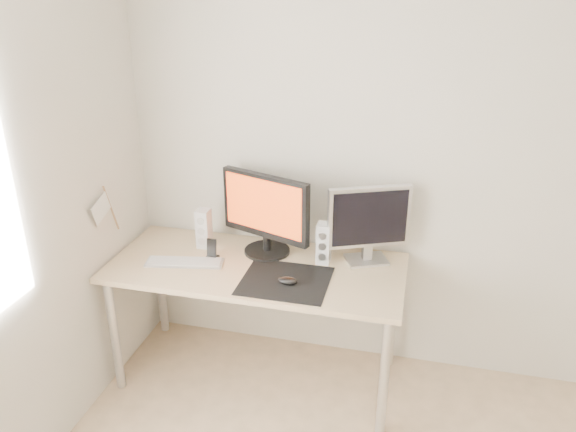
{
  "coord_description": "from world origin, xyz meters",
  "views": [
    {
      "loc": [
        -0.11,
        -1.19,
        2.18
      ],
      "look_at": [
        -0.77,
        1.45,
        1.01
      ],
      "focal_mm": 35.0,
      "sensor_mm": 36.0,
      "label": 1
    }
  ],
  "objects_px": {
    "phone_dock": "(212,253)",
    "desk": "(257,278)",
    "speaker_left": "(204,228)",
    "speaker_right": "(324,243)",
    "keyboard": "(184,262)",
    "second_monitor": "(369,221)",
    "main_monitor": "(266,211)",
    "mouse": "(288,281)"
  },
  "relations": [
    {
      "from": "phone_dock",
      "to": "desk",
      "type": "bearing_deg",
      "value": -3.25
    },
    {
      "from": "speaker_left",
      "to": "speaker_right",
      "type": "bearing_deg",
      "value": -2.1
    },
    {
      "from": "desk",
      "to": "keyboard",
      "type": "height_order",
      "value": "keyboard"
    },
    {
      "from": "desk",
      "to": "speaker_left",
      "type": "height_order",
      "value": "speaker_left"
    },
    {
      "from": "speaker_right",
      "to": "phone_dock",
      "type": "height_order",
      "value": "speaker_right"
    },
    {
      "from": "speaker_left",
      "to": "phone_dock",
      "type": "xyz_separation_m",
      "value": [
        0.1,
        -0.14,
        -0.08
      ]
    },
    {
      "from": "desk",
      "to": "speaker_left",
      "type": "bearing_deg",
      "value": 156.99
    },
    {
      "from": "keyboard",
      "to": "desk",
      "type": "bearing_deg",
      "value": 10.42
    },
    {
      "from": "second_monitor",
      "to": "desk",
      "type": "bearing_deg",
      "value": -161.26
    },
    {
      "from": "speaker_right",
      "to": "phone_dock",
      "type": "distance_m",
      "value": 0.62
    },
    {
      "from": "speaker_right",
      "to": "phone_dock",
      "type": "xyz_separation_m",
      "value": [
        -0.61,
        -0.11,
        -0.08
      ]
    },
    {
      "from": "speaker_left",
      "to": "keyboard",
      "type": "distance_m",
      "value": 0.25
    },
    {
      "from": "main_monitor",
      "to": "second_monitor",
      "type": "relative_size",
      "value": 1.22
    },
    {
      "from": "mouse",
      "to": "speaker_right",
      "type": "xyz_separation_m",
      "value": [
        0.13,
        0.28,
        0.09
      ]
    },
    {
      "from": "main_monitor",
      "to": "speaker_left",
      "type": "height_order",
      "value": "main_monitor"
    },
    {
      "from": "mouse",
      "to": "speaker_left",
      "type": "height_order",
      "value": "speaker_left"
    },
    {
      "from": "second_monitor",
      "to": "speaker_left",
      "type": "distance_m",
      "value": 0.94
    },
    {
      "from": "mouse",
      "to": "keyboard",
      "type": "xyz_separation_m",
      "value": [
        -0.6,
        0.08,
        -0.01
      ]
    },
    {
      "from": "second_monitor",
      "to": "phone_dock",
      "type": "height_order",
      "value": "second_monitor"
    },
    {
      "from": "speaker_left",
      "to": "main_monitor",
      "type": "bearing_deg",
      "value": 1.26
    },
    {
      "from": "main_monitor",
      "to": "second_monitor",
      "type": "height_order",
      "value": "main_monitor"
    },
    {
      "from": "main_monitor",
      "to": "phone_dock",
      "type": "height_order",
      "value": "main_monitor"
    },
    {
      "from": "second_monitor",
      "to": "keyboard",
      "type": "distance_m",
      "value": 1.03
    },
    {
      "from": "speaker_left",
      "to": "keyboard",
      "type": "relative_size",
      "value": 0.53
    },
    {
      "from": "main_monitor",
      "to": "desk",
      "type": "bearing_deg",
      "value": -93.82
    },
    {
      "from": "desk",
      "to": "main_monitor",
      "type": "xyz_separation_m",
      "value": [
        0.01,
        0.16,
        0.33
      ]
    },
    {
      "from": "mouse",
      "to": "second_monitor",
      "type": "xyz_separation_m",
      "value": [
        0.36,
        0.35,
        0.22
      ]
    },
    {
      "from": "desk",
      "to": "speaker_right",
      "type": "bearing_deg",
      "value": 20.0
    },
    {
      "from": "mouse",
      "to": "keyboard",
      "type": "bearing_deg",
      "value": 172.05
    },
    {
      "from": "second_monitor",
      "to": "main_monitor",
      "type": "bearing_deg",
      "value": -176.41
    },
    {
      "from": "mouse",
      "to": "phone_dock",
      "type": "distance_m",
      "value": 0.5
    },
    {
      "from": "speaker_left",
      "to": "desk",
      "type": "bearing_deg",
      "value": -23.01
    },
    {
      "from": "speaker_left",
      "to": "second_monitor",
      "type": "bearing_deg",
      "value": 2.67
    },
    {
      "from": "mouse",
      "to": "keyboard",
      "type": "height_order",
      "value": "mouse"
    },
    {
      "from": "desk",
      "to": "keyboard",
      "type": "relative_size",
      "value": 3.68
    },
    {
      "from": "desk",
      "to": "speaker_left",
      "type": "distance_m",
      "value": 0.43
    },
    {
      "from": "mouse",
      "to": "main_monitor",
      "type": "distance_m",
      "value": 0.44
    },
    {
      "from": "keyboard",
      "to": "speaker_right",
      "type": "bearing_deg",
      "value": 15.04
    },
    {
      "from": "mouse",
      "to": "main_monitor",
      "type": "relative_size",
      "value": 0.19
    },
    {
      "from": "main_monitor",
      "to": "speaker_left",
      "type": "xyz_separation_m",
      "value": [
        -0.37,
        -0.01,
        -0.14
      ]
    },
    {
      "from": "mouse",
      "to": "desk",
      "type": "relative_size",
      "value": 0.06
    },
    {
      "from": "speaker_right",
      "to": "main_monitor",
      "type": "bearing_deg",
      "value": 174.24
    }
  ]
}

